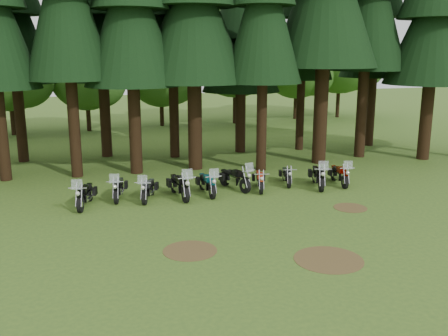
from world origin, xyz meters
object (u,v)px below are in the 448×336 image
Objects in this scene: motorcycle_5 at (235,179)px; motorcycle_8 at (318,177)px; motorcycle_1 at (119,189)px; motorcycle_7 at (287,176)px; motorcycle_0 at (85,195)px; motorcycle_4 at (207,184)px; motorcycle_3 at (180,186)px; motorcycle_6 at (260,181)px; motorcycle_9 at (339,175)px; motorcycle_2 at (148,190)px.

motorcycle_5 is 0.97× the size of motorcycle_8.
motorcycle_7 is at bearing 13.93° from motorcycle_1.
motorcycle_0 is 1.00× the size of motorcycle_4.
motorcycle_3 reaches higher than motorcycle_6.
motorcycle_0 is 0.92× the size of motorcycle_3.
motorcycle_1 is 3.97m from motorcycle_4.
motorcycle_0 reaches higher than motorcycle_7.
motorcycle_5 is 4.05m from motorcycle_8.
motorcycle_3 is 2.84m from motorcycle_5.
motorcycle_4 is 2.57m from motorcycle_6.
motorcycle_4 is at bearing -172.10° from motorcycle_9.
motorcycle_3 is at bearing 173.61° from motorcycle_5.
motorcycle_9 is at bearing -5.81° from motorcycle_3.
motorcycle_0 is 4.10m from motorcycle_3.
motorcycle_2 is at bearing 171.94° from motorcycle_3.
motorcycle_1 is 0.98× the size of motorcycle_9.
motorcycle_8 is (1.23, -0.94, 0.11)m from motorcycle_7.
motorcycle_5 is 1.18m from motorcycle_6.
motorcycle_1 reaches higher than motorcycle_7.
motorcycle_2 is 0.93× the size of motorcycle_4.
motorcycle_8 reaches higher than motorcycle_0.
motorcycle_4 is at bearing 6.65° from motorcycle_1.
motorcycle_3 is 6.76m from motorcycle_8.
motorcycle_6 is at bearing 21.62° from motorcycle_2.
motorcycle_5 is at bearing 12.89° from motorcycle_1.
motorcycle_8 is (3.96, -0.81, 0.02)m from motorcycle_5.
motorcycle_8 reaches higher than motorcycle_9.
motorcycle_2 is 8.16m from motorcycle_8.
motorcycle_1 reaches higher than motorcycle_2.
motorcycle_5 reaches higher than motorcycle_2.
motorcycle_4 is 0.95× the size of motorcycle_8.
motorcycle_8 is at bearing -22.30° from motorcycle_7.
motorcycle_3 reaches higher than motorcycle_4.
motorcycle_2 is 1.10× the size of motorcycle_7.
motorcycle_6 is (2.57, -0.00, -0.05)m from motorcycle_4.
motorcycle_4 is at bearing -164.22° from motorcycle_6.
motorcycle_5 reaches higher than motorcycle_7.
motorcycle_8 is (6.75, -0.25, -0.01)m from motorcycle_3.
motorcycle_9 is (10.61, -0.72, 0.01)m from motorcycle_1.
motorcycle_7 is at bearing 26.03° from motorcycle_2.
motorcycle_2 is (2.70, 0.20, -0.03)m from motorcycle_0.
motorcycle_3 is 3.89m from motorcycle_6.
motorcycle_1 is at bearing 178.13° from motorcycle_2.
motorcycle_8 is (8.15, -0.33, 0.06)m from motorcycle_2.
motorcycle_0 is 1.02× the size of motorcycle_9.
motorcycle_7 is 1.55m from motorcycle_8.
motorcycle_8 is at bearing -7.01° from motorcycle_3.
motorcycle_3 is 1.03× the size of motorcycle_8.
motorcycle_1 is at bearing 172.15° from motorcycle_4.
motorcycle_8 is at bearing 18.66° from motorcycle_2.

